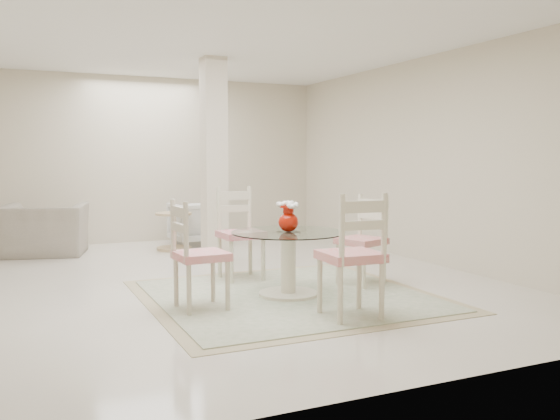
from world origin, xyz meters
name	(u,v)px	position (x,y,z in m)	size (l,w,h in m)	color
ground	(209,281)	(0.00, 0.00, 0.00)	(7.00, 7.00, 0.00)	white
room_shell	(207,114)	(0.00, 0.00, 1.86)	(6.02, 7.02, 2.71)	beige
column	(214,160)	(0.50, 1.30, 1.35)	(0.30, 0.30, 2.70)	beige
area_rug	(288,296)	(0.50, -1.05, 0.01)	(2.77, 2.77, 0.02)	tan
dining_table	(288,264)	(0.50, -1.05, 0.33)	(1.13, 1.13, 0.65)	beige
red_vase	(288,216)	(0.50, -1.05, 0.80)	(0.23, 0.22, 0.31)	#AD1305
dining_chair_east	(365,233)	(1.50, -0.88, 0.57)	(0.55, 0.55, 1.08)	#EDE5C3
dining_chair_north	(239,226)	(0.35, -0.03, 0.61)	(0.47, 0.47, 1.16)	beige
dining_chair_west	(194,247)	(-0.51, -1.20, 0.58)	(0.47, 0.47, 1.10)	beige
dining_chair_south	(355,247)	(0.64, -2.06, 0.63)	(0.50, 0.50, 1.20)	beige
recliner_taupe	(45,230)	(-1.58, 2.67, 0.36)	(1.11, 0.97, 0.72)	gray
armchair_white	(195,223)	(0.69, 2.87, 0.34)	(0.72, 0.75, 0.68)	silver
side_table	(174,233)	(0.21, 2.39, 0.26)	(0.54, 0.54, 0.56)	tan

